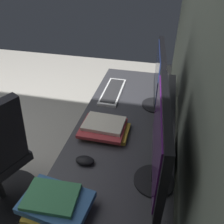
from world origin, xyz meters
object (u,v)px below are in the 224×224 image
at_px(keyboard_main, 113,91).
at_px(mouse_main, 85,160).
at_px(monitor_secondary, 160,141).
at_px(drawer_pedestal, 125,178).
at_px(book_stack_near, 104,128).
at_px(monitor_primary, 159,75).
at_px(book_stack_far, 54,203).

xyz_separation_m(keyboard_main, mouse_main, (0.76, 0.02, 0.01)).
relative_size(monitor_secondary, keyboard_main, 1.37).
height_order(keyboard_main, mouse_main, mouse_main).
relative_size(drawer_pedestal, keyboard_main, 1.65).
xyz_separation_m(drawer_pedestal, book_stack_near, (-0.01, -0.15, 0.42)).
height_order(monitor_primary, book_stack_far, monitor_primary).
height_order(drawer_pedestal, keyboard_main, keyboard_main).
xyz_separation_m(monitor_secondary, book_stack_near, (-0.31, -0.33, -0.24)).
bearing_deg(mouse_main, book_stack_near, 172.66).
bearing_deg(book_stack_near, monitor_secondary, 46.82).
xyz_separation_m(drawer_pedestal, mouse_main, (0.26, -0.18, 0.40)).
distance_m(monitor_secondary, book_stack_near, 0.51).
height_order(monitor_secondary, book_stack_near, monitor_secondary).
height_order(drawer_pedestal, monitor_secondary, monitor_secondary).
bearing_deg(keyboard_main, drawer_pedestal, 21.99).
height_order(mouse_main, book_stack_far, book_stack_far).
distance_m(monitor_secondary, keyboard_main, 0.93).
distance_m(keyboard_main, book_stack_near, 0.50).
bearing_deg(monitor_primary, book_stack_far, -21.21).
distance_m(drawer_pedestal, mouse_main, 0.51).
xyz_separation_m(monitor_primary, book_stack_far, (0.94, -0.36, -0.21)).
xyz_separation_m(mouse_main, book_stack_far, (0.29, -0.04, 0.03)).
bearing_deg(mouse_main, book_stack_far, -7.95).
distance_m(monitor_primary, book_stack_near, 0.52).
height_order(drawer_pedestal, book_stack_near, book_stack_near).
bearing_deg(book_stack_near, keyboard_main, -173.20).
bearing_deg(monitor_primary, keyboard_main, -108.66).
bearing_deg(book_stack_far, keyboard_main, 179.09).
bearing_deg(drawer_pedestal, book_stack_far, -22.00).
height_order(keyboard_main, book_stack_far, book_stack_far).
xyz_separation_m(monitor_primary, monitor_secondary, (0.69, 0.05, 0.02)).
distance_m(book_stack_near, book_stack_far, 0.57).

